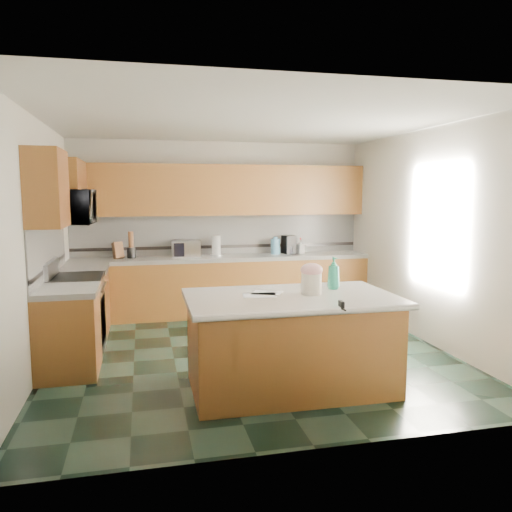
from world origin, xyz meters
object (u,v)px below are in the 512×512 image
object	(u,v)px
treat_jar	(311,284)
soap_bottle_island	(334,273)
island_top	(291,298)
knife_block	(118,250)
coffee_maker	(289,245)
toaster_oven	(186,249)
island_base	(290,345)

from	to	relation	value
treat_jar	soap_bottle_island	size ratio (longest dim) A/B	0.63
island_top	knife_block	xyz separation A→B (m)	(-1.73, 3.17, 0.15)
soap_bottle_island	coffee_maker	world-z (taller)	soap_bottle_island
soap_bottle_island	coffee_maker	size ratio (longest dim) A/B	1.11
treat_jar	toaster_oven	world-z (taller)	toaster_oven
knife_block	toaster_oven	world-z (taller)	knife_block
toaster_oven	coffee_maker	xyz separation A→B (m)	(1.66, 0.03, 0.02)
island_top	treat_jar	bearing A→B (deg)	3.89
island_base	island_top	bearing A→B (deg)	0.00
knife_block	toaster_oven	xyz separation A→B (m)	(1.01, 0.00, 0.00)
soap_bottle_island	knife_block	size ratio (longest dim) A/B	1.33
treat_jar	toaster_oven	size ratio (longest dim) A/B	0.48
island_base	treat_jar	xyz separation A→B (m)	(0.21, 0.01, 0.59)
island_top	soap_bottle_island	xyz separation A→B (m)	(0.52, 0.21, 0.19)
island_base	treat_jar	size ratio (longest dim) A/B	9.26
soap_bottle_island	knife_block	distance (m)	3.72
toaster_oven	coffee_maker	bearing A→B (deg)	2.66
island_top	coffee_maker	xyz separation A→B (m)	(0.93, 3.20, 0.18)
treat_jar	coffee_maker	size ratio (longest dim) A/B	0.69
island_base	toaster_oven	xyz separation A→B (m)	(-0.72, 3.17, 0.61)
treat_jar	island_top	bearing A→B (deg)	-158.86
toaster_oven	island_base	bearing A→B (deg)	-75.51
treat_jar	soap_bottle_island	bearing A→B (deg)	50.10
toaster_oven	treat_jar	bearing A→B (deg)	-71.86
island_top	soap_bottle_island	world-z (taller)	soap_bottle_island
island_base	island_top	size ratio (longest dim) A/B	0.95
island_top	treat_jar	distance (m)	0.25
treat_jar	soap_bottle_island	world-z (taller)	soap_bottle_island
toaster_oven	island_top	bearing A→B (deg)	-75.51
island_top	soap_bottle_island	bearing A→B (deg)	22.23
island_top	toaster_oven	bearing A→B (deg)	103.22
knife_block	island_base	bearing A→B (deg)	-83.93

